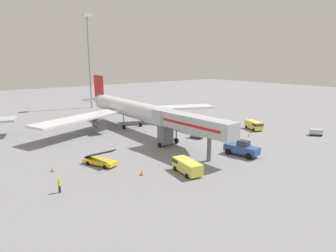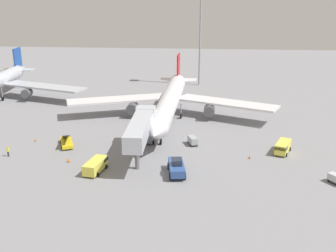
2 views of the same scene
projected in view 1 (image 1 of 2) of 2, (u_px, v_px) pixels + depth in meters
ground_plane at (241, 156)px, 51.37m from camera, size 300.00×300.00×0.00m
airplane_at_gate at (133, 110)px, 71.09m from camera, size 47.91×49.52×11.83m
jet_bridge at (187, 124)px, 51.77m from camera, size 3.57×18.15×7.07m
pushback_tug at (242, 149)px, 51.33m from camera, size 3.26×6.21×2.68m
belt_loader_truck at (100, 160)px, 46.80m from camera, size 4.03×5.96×2.86m
service_van_far_left at (254, 125)px, 70.42m from camera, size 3.69×5.39×2.00m
service_van_far_right at (187, 166)px, 43.51m from camera, size 3.03×5.63×1.91m
baggage_cart_rear_right at (316, 132)px, 65.03m from camera, size 2.47×2.79×1.41m
baggage_cart_mid_left at (197, 134)px, 62.85m from camera, size 2.05×2.89×1.54m
ground_crew_worker_foreground at (59, 185)px, 37.03m from camera, size 0.45×0.45×1.87m
safety_cone_alpha at (249, 135)px, 64.58m from camera, size 0.42×0.42×0.64m
safety_cone_bravo at (52, 170)px, 44.13m from camera, size 0.41×0.41×0.62m
safety_cone_charlie at (142, 173)px, 42.82m from camera, size 0.47×0.47×0.72m
apron_light_mast at (88, 45)px, 98.80m from camera, size 2.40×2.40×30.73m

